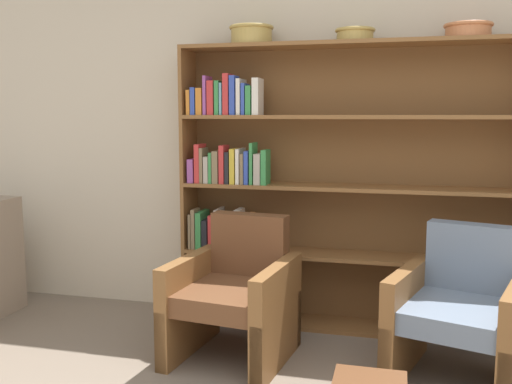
{
  "coord_description": "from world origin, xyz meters",
  "views": [
    {
      "loc": [
        0.27,
        -1.55,
        1.43
      ],
      "look_at": [
        -0.59,
        1.86,
        0.95
      ],
      "focal_mm": 40.0,
      "sensor_mm": 36.0,
      "label": 1
    }
  ],
  "objects_px": {
    "bowl_stoneware": "(355,34)",
    "armchair_cushioned": "(460,313)",
    "armchair_leather": "(235,295)",
    "bowl_olive": "(251,34)",
    "bowl_cream": "(468,30)",
    "bookshelf": "(318,190)"
  },
  "relations": [
    {
      "from": "bowl_stoneware",
      "to": "armchair_cushioned",
      "type": "bearing_deg",
      "value": -43.36
    },
    {
      "from": "armchair_leather",
      "to": "armchair_cushioned",
      "type": "xyz_separation_m",
      "value": [
        1.26,
        -0.0,
        0.0
      ]
    },
    {
      "from": "bowl_olive",
      "to": "bowl_cream",
      "type": "distance_m",
      "value": 1.35
    },
    {
      "from": "bowl_olive",
      "to": "bowl_stoneware",
      "type": "height_order",
      "value": "bowl_olive"
    },
    {
      "from": "bookshelf",
      "to": "bowl_olive",
      "type": "relative_size",
      "value": 7.78
    },
    {
      "from": "armchair_leather",
      "to": "bowl_olive",
      "type": "bearing_deg",
      "value": -77.27
    },
    {
      "from": "bowl_olive",
      "to": "armchair_cushioned",
      "type": "height_order",
      "value": "bowl_olive"
    },
    {
      "from": "bowl_stoneware",
      "to": "bowl_cream",
      "type": "relative_size",
      "value": 0.88
    },
    {
      "from": "bowl_stoneware",
      "to": "armchair_cushioned",
      "type": "distance_m",
      "value": 1.79
    },
    {
      "from": "bookshelf",
      "to": "bowl_cream",
      "type": "distance_m",
      "value": 1.35
    },
    {
      "from": "bowl_olive",
      "to": "bowl_cream",
      "type": "bearing_deg",
      "value": 0.0
    },
    {
      "from": "bowl_cream",
      "to": "armchair_leather",
      "type": "relative_size",
      "value": 0.35
    },
    {
      "from": "bowl_cream",
      "to": "armchair_cushioned",
      "type": "bearing_deg",
      "value": -93.06
    },
    {
      "from": "armchair_leather",
      "to": "armchair_cushioned",
      "type": "height_order",
      "value": "same"
    },
    {
      "from": "bookshelf",
      "to": "armchair_cushioned",
      "type": "bearing_deg",
      "value": -35.88
    },
    {
      "from": "bowl_olive",
      "to": "armchair_cushioned",
      "type": "xyz_separation_m",
      "value": [
        1.32,
        -0.61,
        -1.58
      ]
    },
    {
      "from": "bowl_cream",
      "to": "armchair_leather",
      "type": "xyz_separation_m",
      "value": [
        -1.29,
        -0.6,
        -1.56
      ]
    },
    {
      "from": "bowl_cream",
      "to": "bookshelf",
      "type": "bearing_deg",
      "value": 178.71
    },
    {
      "from": "bookshelf",
      "to": "armchair_cushioned",
      "type": "distance_m",
      "value": 1.21
    },
    {
      "from": "bowl_olive",
      "to": "bowl_cream",
      "type": "xyz_separation_m",
      "value": [
        1.35,
        0.0,
        -0.02
      ]
    },
    {
      "from": "bowl_stoneware",
      "to": "armchair_cushioned",
      "type": "xyz_separation_m",
      "value": [
        0.64,
        -0.61,
        -1.56
      ]
    },
    {
      "from": "armchair_cushioned",
      "to": "bowl_stoneware",
      "type": "bearing_deg",
      "value": -26.03
    }
  ]
}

